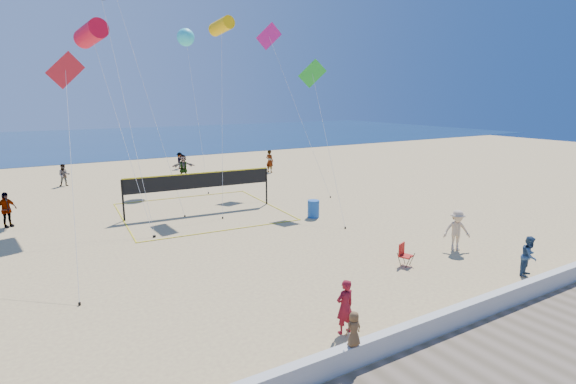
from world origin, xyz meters
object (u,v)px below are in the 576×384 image
woman (345,307)px  volleyball_net (200,185)px  camp_chair (404,253)px  trash_barrel (313,209)px

woman → volleyball_net: volleyball_net is taller
woman → camp_chair: woman is taller
woman → trash_barrel: bearing=-121.3°
camp_chair → trash_barrel: (1.01, 7.63, -0.02)m
woman → camp_chair: (5.14, 2.83, -0.29)m
woman → camp_chair: size_ratio=1.61×
camp_chair → volleyball_net: (-3.79, 11.94, 1.04)m
woman → volleyball_net: bearing=-96.1°
trash_barrel → volleyball_net: (-4.79, 4.30, 1.06)m
trash_barrel → volleyball_net: volleyball_net is taller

